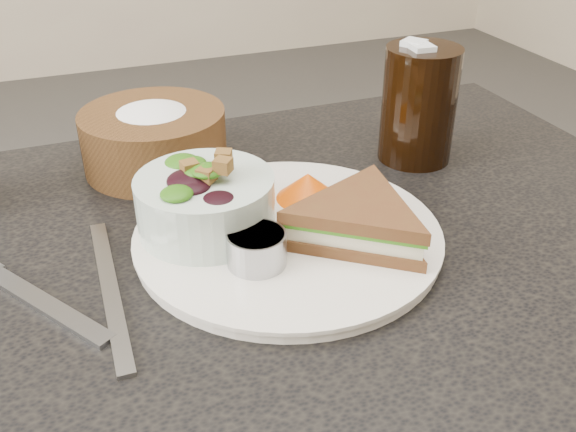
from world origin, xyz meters
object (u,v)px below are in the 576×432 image
at_px(bread_basket, 153,130).
at_px(sandwich, 359,221).
at_px(dressing_ramekin, 256,249).
at_px(cola_glass, 419,100).
at_px(dinner_plate, 288,236).
at_px(salad_bowl, 205,194).

bearing_deg(bread_basket, sandwich, -60.23).
relative_size(dressing_ramekin, cola_glass, 0.36).
xyz_separation_m(dinner_plate, sandwich, (0.06, -0.04, 0.03)).
relative_size(dressing_ramekin, bread_basket, 0.32).
height_order(dinner_plate, sandwich, sandwich).
xyz_separation_m(dinner_plate, dressing_ramekin, (-0.05, -0.04, 0.02)).
bearing_deg(sandwich, dinner_plate, -177.86).
bearing_deg(bread_basket, cola_glass, -16.59).
bearing_deg(dressing_ramekin, cola_glass, 32.16).
bearing_deg(dinner_plate, dressing_ramekin, -137.99).
bearing_deg(dinner_plate, salad_bowl, 155.73).
distance_m(sandwich, bread_basket, 0.29).
relative_size(salad_bowl, bread_basket, 0.79).
bearing_deg(salad_bowl, cola_glass, 17.34).
height_order(dinner_plate, salad_bowl, salad_bowl).
xyz_separation_m(sandwich, dressing_ramekin, (-0.10, -0.00, -0.01)).
bearing_deg(cola_glass, sandwich, -134.39).
height_order(sandwich, dressing_ramekin, sandwich).
bearing_deg(sandwich, dressing_ramekin, -141.59).
height_order(salad_bowl, dressing_ramekin, salad_bowl).
bearing_deg(cola_glass, dinner_plate, -150.32).
bearing_deg(dressing_ramekin, salad_bowl, 109.32).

